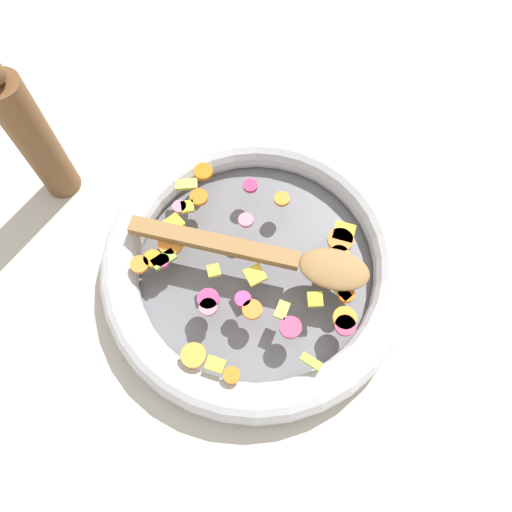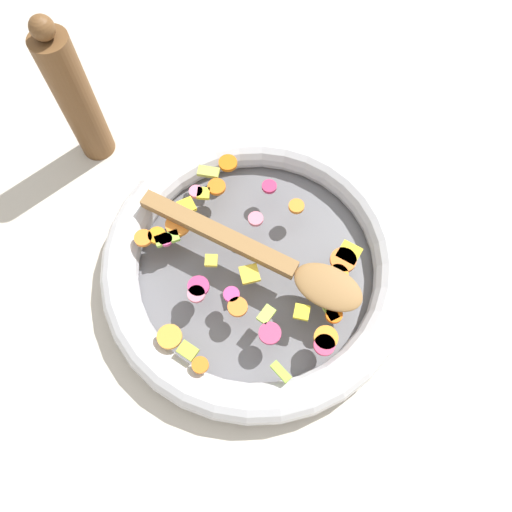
# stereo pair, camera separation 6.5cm
# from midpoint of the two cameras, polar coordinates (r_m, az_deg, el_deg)

# --- Properties ---
(ground_plane) EXTENTS (4.00, 4.00, 0.00)m
(ground_plane) POSITION_cam_midpoint_polar(r_m,az_deg,el_deg) (0.69, 2.66, -1.96)
(ground_plane) COLOR beige
(skillet) EXTENTS (0.42, 0.42, 0.05)m
(skillet) POSITION_cam_midpoint_polar(r_m,az_deg,el_deg) (0.67, 2.74, -1.27)
(skillet) COLOR slate
(skillet) RESTS_ON ground_plane
(chopped_vegetables) EXTENTS (0.32, 0.28, 0.01)m
(chopped_vegetables) POSITION_cam_midpoint_polar(r_m,az_deg,el_deg) (0.64, 1.58, -1.45)
(chopped_vegetables) COLOR orange
(chopped_vegetables) RESTS_ON skillet
(wooden_spoon) EXTENTS (0.29, 0.20, 0.01)m
(wooden_spoon) POSITION_cam_midpoint_polar(r_m,az_deg,el_deg) (0.63, 4.78, -0.77)
(wooden_spoon) COLOR olive
(wooden_spoon) RESTS_ON chopped_vegetables
(pepper_mill) EXTENTS (0.05, 0.05, 0.24)m
(pepper_mill) POSITION_cam_midpoint_polar(r_m,az_deg,el_deg) (0.73, -17.51, 16.64)
(pepper_mill) COLOR brown
(pepper_mill) RESTS_ON ground_plane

